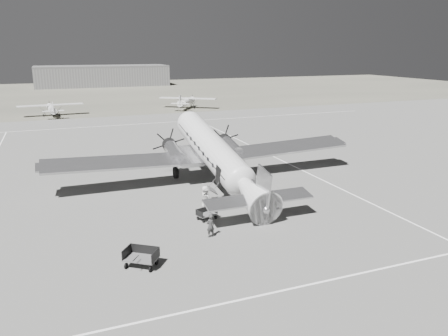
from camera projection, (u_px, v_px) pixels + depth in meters
ground at (210, 202)px, 35.38m from camera, size 260.00×260.00×0.00m
taxi_line_near at (300, 287)px, 22.80m from camera, size 60.00×0.15×0.01m
taxi_line_right at (334, 186)px, 39.59m from camera, size 0.15×80.00×0.01m
taxi_line_horizon at (128, 125)px, 71.30m from camera, size 90.00×0.15×0.01m
grass_infield at (95, 93)px, 120.69m from camera, size 260.00×90.00×0.01m
hangar_main at (102, 76)px, 144.03m from camera, size 42.00×14.00×6.60m
dc3_airliner at (216, 156)px, 38.78m from camera, size 29.87×20.75×5.68m
light_plane_left at (51, 110)px, 79.88m from camera, size 12.23×10.22×2.40m
light_plane_right at (187, 103)px, 89.99m from camera, size 15.48×14.84×2.51m
baggage_cart_near at (207, 214)px, 31.70m from camera, size 1.71×1.44×0.83m
baggage_cart_far at (141, 258)px, 24.78m from camera, size 2.39×2.26×1.10m
ground_crew at (210, 226)px, 28.66m from camera, size 0.63×0.47×1.57m
ramp_agent at (207, 199)px, 33.50m from camera, size 0.77×0.92×1.72m
passenger at (205, 197)px, 33.81m from camera, size 0.70×0.95×1.80m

